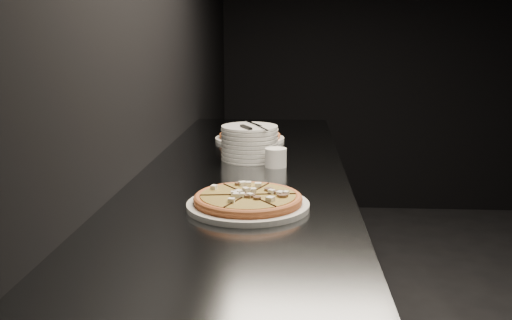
# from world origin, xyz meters

# --- Properties ---
(wall_left) EXTENTS (0.02, 5.00, 2.80)m
(wall_left) POSITION_xyz_m (-2.50, 0.00, 1.40)
(wall_left) COLOR black
(wall_left) RESTS_ON floor
(counter) EXTENTS (0.74, 2.44, 0.92)m
(counter) POSITION_xyz_m (-2.13, 0.00, 0.46)
(counter) COLOR #5B5F63
(counter) RESTS_ON floor
(pizza_mushroom) EXTENTS (0.35, 0.35, 0.04)m
(pizza_mushroom) POSITION_xyz_m (-2.08, -0.50, 0.94)
(pizza_mushroom) COLOR white
(pizza_mushroom) RESTS_ON counter
(pizza_tomato) EXTENTS (0.34, 0.34, 0.04)m
(pizza_tomato) POSITION_xyz_m (-2.15, 0.55, 0.94)
(pizza_tomato) COLOR white
(pizza_tomato) RESTS_ON counter
(plate_stack) EXTENTS (0.22, 0.22, 0.13)m
(plate_stack) POSITION_xyz_m (-2.12, 0.15, 0.99)
(plate_stack) COLOR white
(plate_stack) RESTS_ON counter
(cutlery) EXTENTS (0.09, 0.23, 0.01)m
(cutlery) POSITION_xyz_m (-2.11, 0.14, 1.06)
(cutlery) COLOR silver
(cutlery) RESTS_ON plate_stack
(ramekin) EXTENTS (0.08, 0.08, 0.07)m
(ramekin) POSITION_xyz_m (-2.01, 0.03, 0.96)
(ramekin) COLOR silver
(ramekin) RESTS_ON counter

